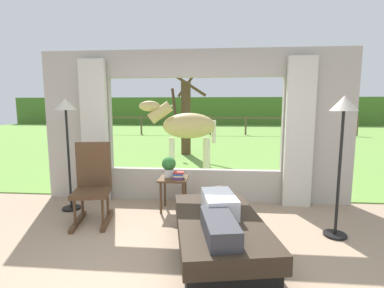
% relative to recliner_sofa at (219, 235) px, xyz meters
% --- Properties ---
extents(ground_plane, '(12.00, 12.00, 0.00)m').
position_rel_recliner_sofa_xyz_m(ground_plane, '(-0.41, -0.47, -0.22)').
color(ground_plane, gray).
extents(back_wall_with_window, '(5.20, 0.12, 2.55)m').
position_rel_recliner_sofa_xyz_m(back_wall_with_window, '(-0.41, 1.79, 1.03)').
color(back_wall_with_window, '#ADA599').
rests_on(back_wall_with_window, ground_plane).
extents(curtain_panel_left, '(0.44, 0.10, 2.40)m').
position_rel_recliner_sofa_xyz_m(curtain_panel_left, '(-2.10, 1.65, 0.98)').
color(curtain_panel_left, beige).
rests_on(curtain_panel_left, ground_plane).
extents(curtain_panel_right, '(0.44, 0.10, 2.40)m').
position_rel_recliner_sofa_xyz_m(curtain_panel_right, '(1.28, 1.65, 0.98)').
color(curtain_panel_right, beige).
rests_on(curtain_panel_right, ground_plane).
extents(outdoor_pasture_lawn, '(36.00, 21.68, 0.02)m').
position_rel_recliner_sofa_xyz_m(outdoor_pasture_lawn, '(-0.41, 12.69, -0.21)').
color(outdoor_pasture_lawn, olive).
rests_on(outdoor_pasture_lawn, ground_plane).
extents(distant_hill_ridge, '(36.00, 2.00, 2.40)m').
position_rel_recliner_sofa_xyz_m(distant_hill_ridge, '(-0.41, 22.53, 0.98)').
color(distant_hill_ridge, '#456E28').
rests_on(distant_hill_ridge, ground_plane).
extents(recliner_sofa, '(1.19, 1.83, 0.42)m').
position_rel_recliner_sofa_xyz_m(recliner_sofa, '(0.00, 0.00, 0.00)').
color(recliner_sofa, black).
rests_on(recliner_sofa, ground_plane).
extents(reclining_person, '(0.44, 1.43, 0.22)m').
position_rel_recliner_sofa_xyz_m(reclining_person, '(0.00, -0.05, 0.30)').
color(reclining_person, silver).
rests_on(reclining_person, recliner_sofa).
extents(rocking_chair, '(0.58, 0.76, 1.12)m').
position_rel_recliner_sofa_xyz_m(rocking_chair, '(-1.78, 0.78, 0.33)').
color(rocking_chair, '#4C331E').
rests_on(rocking_chair, ground_plane).
extents(side_table, '(0.44, 0.44, 0.52)m').
position_rel_recliner_sofa_xyz_m(side_table, '(-0.70, 1.28, 0.21)').
color(side_table, '#4C331E').
rests_on(side_table, ground_plane).
extents(potted_plant, '(0.22, 0.22, 0.32)m').
position_rel_recliner_sofa_xyz_m(potted_plant, '(-0.78, 1.34, 0.48)').
color(potted_plant, silver).
rests_on(potted_plant, side_table).
extents(book_stack, '(0.19, 0.17, 0.11)m').
position_rel_recliner_sofa_xyz_m(book_stack, '(-0.61, 1.23, 0.36)').
color(book_stack, '#59336B').
rests_on(book_stack, side_table).
extents(floor_lamp_left, '(0.32, 0.32, 1.75)m').
position_rel_recliner_sofa_xyz_m(floor_lamp_left, '(-2.33, 1.17, 1.20)').
color(floor_lamp_left, black).
rests_on(floor_lamp_left, ground_plane).
extents(floor_lamp_right, '(0.32, 0.32, 1.75)m').
position_rel_recliner_sofa_xyz_m(floor_lamp_right, '(1.47, 0.56, 1.20)').
color(floor_lamp_right, black).
rests_on(floor_lamp_right, ground_plane).
extents(horse, '(1.82, 0.84, 1.73)m').
position_rel_recliner_sofa_xyz_m(horse, '(-0.77, 3.65, 0.94)').
color(horse, tan).
rests_on(horse, outdoor_pasture_lawn).
extents(pasture_tree, '(1.37, 1.22, 3.07)m').
position_rel_recliner_sofa_xyz_m(pasture_tree, '(-1.07, 6.37, 1.13)').
color(pasture_tree, '#4C3823').
rests_on(pasture_tree, outdoor_pasture_lawn).
extents(pasture_fence_line, '(16.10, 0.10, 1.10)m').
position_rel_recliner_sofa_xyz_m(pasture_fence_line, '(-0.41, 13.06, 0.53)').
color(pasture_fence_line, brown).
rests_on(pasture_fence_line, outdoor_pasture_lawn).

